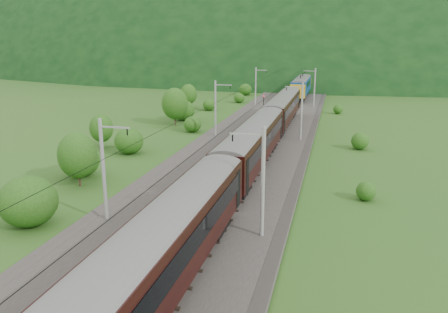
# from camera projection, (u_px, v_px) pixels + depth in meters

# --- Properties ---
(ground) EXTENTS (600.00, 600.00, 0.00)m
(ground) POSITION_uv_depth(u_px,v_px,m) (181.00, 230.00, 33.14)
(ground) COLOR #29571B
(ground) RESTS_ON ground
(railbed) EXTENTS (14.00, 220.00, 0.30)m
(railbed) POSITION_uv_depth(u_px,v_px,m) (216.00, 187.00, 42.45)
(railbed) COLOR #38332D
(railbed) RESTS_ON ground
(track_left) EXTENTS (2.40, 220.00, 0.27)m
(track_left) POSITION_uv_depth(u_px,v_px,m) (193.00, 182.00, 42.97)
(track_left) COLOR brown
(track_left) RESTS_ON railbed
(track_right) EXTENTS (2.40, 220.00, 0.27)m
(track_right) POSITION_uv_depth(u_px,v_px,m) (240.00, 186.00, 41.81)
(track_right) COLOR brown
(track_right) RESTS_ON railbed
(catenary_left) EXTENTS (2.54, 192.28, 8.00)m
(catenary_left) POSITION_uv_depth(u_px,v_px,m) (216.00, 107.00, 63.36)
(catenary_left) COLOR gray
(catenary_left) RESTS_ON railbed
(catenary_right) EXTENTS (2.54, 192.28, 8.00)m
(catenary_right) POSITION_uv_depth(u_px,v_px,m) (301.00, 110.00, 60.40)
(catenary_right) COLOR gray
(catenary_right) RESTS_ON railbed
(overhead_wires) EXTENTS (4.83, 198.00, 0.03)m
(overhead_wires) POSITION_uv_depth(u_px,v_px,m) (216.00, 116.00, 40.64)
(overhead_wires) COLOR black
(overhead_wires) RESTS_ON ground
(mountain_main) EXTENTS (504.00, 360.00, 244.00)m
(mountain_main) POSITION_uv_depth(u_px,v_px,m) (322.00, 62.00, 276.17)
(mountain_main) COLOR black
(mountain_main) RESTS_ON ground
(mountain_ridge) EXTENTS (336.00, 280.00, 132.00)m
(mountain_ridge) POSITION_uv_depth(u_px,v_px,m) (168.00, 58.00, 342.63)
(mountain_ridge) COLOR black
(mountain_ridge) RESTS_ON ground
(train) EXTENTS (3.33, 134.80, 5.82)m
(train) POSITION_uv_depth(u_px,v_px,m) (254.00, 136.00, 46.97)
(train) COLOR black
(train) RESTS_ON ground
(hazard_post_near) EXTENTS (0.17, 0.17, 1.55)m
(hazard_post_near) POSITION_uv_depth(u_px,v_px,m) (264.00, 123.00, 69.35)
(hazard_post_near) COLOR red
(hazard_post_near) RESTS_ON railbed
(hazard_post_far) EXTENTS (0.15, 0.15, 1.38)m
(hazard_post_far) POSITION_uv_depth(u_px,v_px,m) (288.00, 101.00, 94.72)
(hazard_post_far) COLOR red
(hazard_post_far) RESTS_ON railbed
(signal) EXTENTS (0.23, 0.23, 2.04)m
(signal) POSITION_uv_depth(u_px,v_px,m) (264.00, 100.00, 93.42)
(signal) COLOR black
(signal) RESTS_ON railbed
(vegetation_left) EXTENTS (12.24, 146.86, 6.29)m
(vegetation_left) POSITION_uv_depth(u_px,v_px,m) (103.00, 143.00, 50.40)
(vegetation_left) COLOR #1D5015
(vegetation_left) RESTS_ON ground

